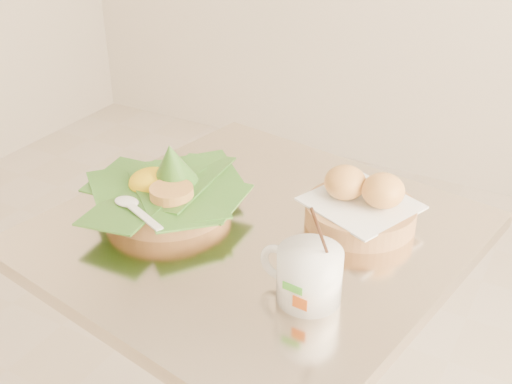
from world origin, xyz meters
The scene contains 4 objects.
cafe_table centered at (0.16, 0.02, 0.53)m, with size 0.81×0.81×0.75m.
rice_basket centered at (-0.03, 0.00, 0.79)m, with size 0.30×0.30×0.15m.
bread_basket centered at (0.32, 0.13, 0.79)m, with size 0.22×0.22×0.11m.
coffee_mug centered at (0.33, -0.12, 0.80)m, with size 0.14×0.10×0.17m.
Camera 1 is at (0.65, -0.84, 1.38)m, focal length 45.00 mm.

